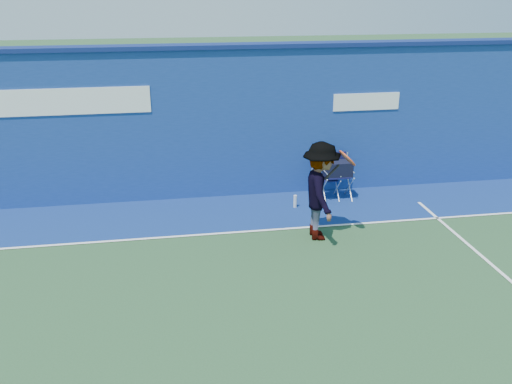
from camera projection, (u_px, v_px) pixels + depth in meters
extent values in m
plane|color=#274929|center=(217.00, 348.00, 6.65)|extent=(80.00, 80.00, 0.00)
cube|color=navy|center=(190.00, 125.00, 10.89)|extent=(24.00, 0.40, 3.00)
cube|color=navy|center=(187.00, 47.00, 10.33)|extent=(24.00, 0.50, 0.08)
cube|color=white|center=(27.00, 103.00, 10.02)|extent=(4.50, 0.02, 0.50)
cube|color=white|center=(366.00, 102.00, 11.09)|extent=(1.40, 0.02, 0.35)
cube|color=navy|center=(197.00, 215.00, 10.42)|extent=(24.00, 1.80, 0.01)
cube|color=white|center=(200.00, 235.00, 9.59)|extent=(24.00, 0.06, 0.01)
cube|color=#11123E|center=(326.00, 179.00, 11.05)|extent=(0.43, 0.36, 0.03)
cube|color=silver|center=(324.00, 167.00, 11.18)|extent=(0.48, 0.02, 0.35)
cube|color=#11123E|center=(324.00, 164.00, 11.16)|extent=(0.43, 0.02, 0.25)
cube|color=#11123E|center=(324.00, 162.00, 11.14)|extent=(0.35, 0.05, 0.19)
cube|color=#11123E|center=(337.00, 175.00, 11.05)|extent=(0.49, 0.41, 0.03)
cube|color=silver|center=(334.00, 162.00, 11.20)|extent=(0.56, 0.02, 0.41)
cube|color=#11123E|center=(334.00, 159.00, 11.17)|extent=(0.49, 0.03, 0.28)
cube|color=black|center=(338.00, 169.00, 10.96)|extent=(0.56, 0.32, 0.30)
cylinder|color=silver|center=(295.00, 201.00, 10.73)|extent=(0.07, 0.07, 0.26)
imported|color=#EA4738|center=(320.00, 191.00, 9.23)|extent=(0.70, 1.15, 1.72)
torus|color=#CF421B|center=(347.00, 158.00, 8.96)|extent=(0.31, 0.40, 0.29)
cylinder|color=gray|center=(347.00, 158.00, 8.96)|extent=(0.25, 0.33, 0.23)
cylinder|color=black|center=(332.00, 172.00, 9.03)|extent=(0.27, 0.06, 0.26)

